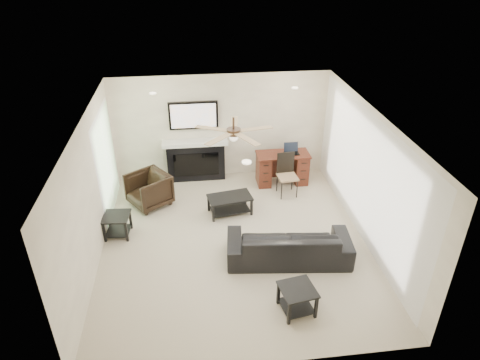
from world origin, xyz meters
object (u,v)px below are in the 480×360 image
(fireplace_unit, at_px, (195,143))
(armchair, at_px, (149,190))
(desk, at_px, (282,168))
(sofa, at_px, (289,244))
(coffee_table, at_px, (230,205))

(fireplace_unit, bearing_deg, armchair, -135.94)
(armchair, xyz_separation_m, fireplace_unit, (1.06, 1.02, 0.59))
(desk, bearing_deg, sofa, -99.46)
(sofa, distance_m, armchair, 3.37)
(armchair, bearing_deg, sofa, 15.68)
(coffee_table, bearing_deg, desk, 30.16)
(coffee_table, xyz_separation_m, desk, (1.36, 1.14, 0.18))
(sofa, relative_size, fireplace_unit, 1.15)
(fireplace_unit, xyz_separation_m, desk, (2.00, -0.43, -0.57))
(coffee_table, distance_m, fireplace_unit, 1.86)
(sofa, relative_size, desk, 1.81)
(armchair, bearing_deg, coffee_table, 37.34)
(sofa, bearing_deg, armchair, -33.33)
(coffee_table, distance_m, desk, 1.78)
(armchair, relative_size, fireplace_unit, 0.42)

